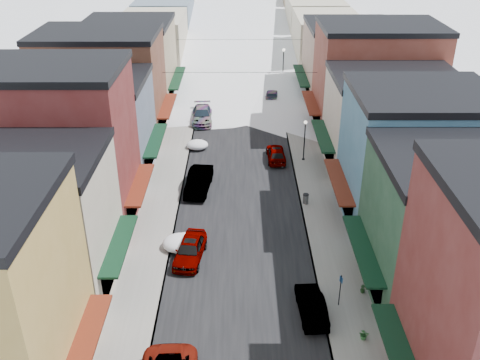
{
  "coord_description": "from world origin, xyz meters",
  "views": [
    {
      "loc": [
        -0.06,
        -15.31,
        22.38
      ],
      "look_at": [
        0.0,
        23.45,
        2.03
      ],
      "focal_mm": 40.0,
      "sensor_mm": 36.0,
      "label": 1
    }
  ],
  "objects_px": {
    "streetlamp_near": "(305,135)",
    "car_green_sedan": "(311,305)",
    "car_silver_sedan": "(190,249)",
    "trash_can": "(306,199)",
    "car_dark_hatch": "(199,181)"
  },
  "relations": [
    {
      "from": "streetlamp_near",
      "to": "car_green_sedan",
      "type": "bearing_deg",
      "value": -94.85
    },
    {
      "from": "car_silver_sedan",
      "to": "trash_can",
      "type": "height_order",
      "value": "car_silver_sedan"
    },
    {
      "from": "car_green_sedan",
      "to": "trash_can",
      "type": "distance_m",
      "value": 13.24
    },
    {
      "from": "car_green_sedan",
      "to": "car_silver_sedan",
      "type": "bearing_deg",
      "value": -39.8
    },
    {
      "from": "car_silver_sedan",
      "to": "car_dark_hatch",
      "type": "relative_size",
      "value": 0.87
    },
    {
      "from": "car_dark_hatch",
      "to": "streetlamp_near",
      "type": "xyz_separation_m",
      "value": [
        9.69,
        5.8,
        1.82
      ]
    },
    {
      "from": "car_dark_hatch",
      "to": "car_silver_sedan",
      "type": "bearing_deg",
      "value": -83.81
    },
    {
      "from": "car_green_sedan",
      "to": "streetlamp_near",
      "type": "distance_m",
      "value": 21.74
    },
    {
      "from": "streetlamp_near",
      "to": "trash_can",
      "type": "bearing_deg",
      "value": -94.87
    },
    {
      "from": "car_dark_hatch",
      "to": "trash_can",
      "type": "bearing_deg",
      "value": -10.16
    },
    {
      "from": "car_silver_sedan",
      "to": "car_green_sedan",
      "type": "distance_m",
      "value": 9.67
    },
    {
      "from": "car_dark_hatch",
      "to": "trash_can",
      "type": "distance_m",
      "value": 9.35
    },
    {
      "from": "car_silver_sedan",
      "to": "car_dark_hatch",
      "type": "bearing_deg",
      "value": 98.08
    },
    {
      "from": "car_silver_sedan",
      "to": "car_dark_hatch",
      "type": "xyz_separation_m",
      "value": [
        -0.06,
        10.05,
        0.09
      ]
    },
    {
      "from": "trash_can",
      "to": "car_silver_sedan",
      "type": "bearing_deg",
      "value": -140.02
    }
  ]
}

